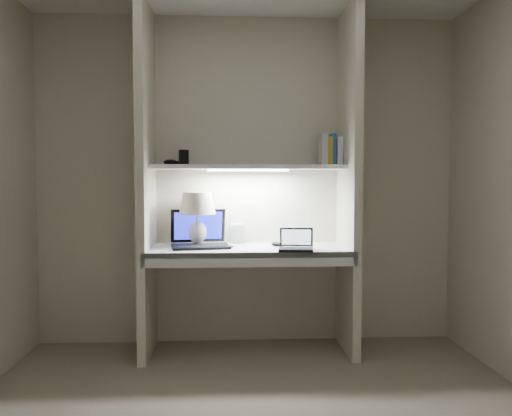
{
  "coord_description": "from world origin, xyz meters",
  "views": [
    {
      "loc": [
        -0.14,
        -2.36,
        1.24
      ],
      "look_at": [
        0.04,
        1.05,
        1.06
      ],
      "focal_mm": 35.0,
      "sensor_mm": 36.0,
      "label": 1
    }
  ],
  "objects": [
    {
      "name": "sticky_note",
      "position": [
        -0.44,
        1.33,
        0.77
      ],
      "size": [
        0.11,
        0.11,
        0.0
      ],
      "primitive_type": "cube",
      "rotation": [
        0.0,
        0.0,
        0.58
      ],
      "color": "yellow",
      "rests_on": "desk"
    },
    {
      "name": "alcove_panel_right",
      "position": [
        0.73,
        1.23,
        1.25
      ],
      "size": [
        0.06,
        0.55,
        2.5
      ],
      "primitive_type": "cube",
      "color": "beige",
      "rests_on": "floor"
    },
    {
      "name": "laptop_netbook",
      "position": [
        0.32,
        1.05,
        0.81
      ],
      "size": [
        0.26,
        0.24,
        0.15
      ],
      "rotation": [
        0.0,
        0.0,
        -0.16
      ],
      "color": "black",
      "rests_on": "desk"
    },
    {
      "name": "table_lamp",
      "position": [
        -0.38,
        1.33,
        1.04
      ],
      "size": [
        0.27,
        0.27,
        0.4
      ],
      "color": "white",
      "rests_on": "desk"
    },
    {
      "name": "desk",
      "position": [
        0.0,
        1.23,
        0.75
      ],
      "size": [
        1.4,
        0.55,
        0.04
      ],
      "primitive_type": "cube",
      "color": "white",
      "rests_on": "alcove_panel_left"
    },
    {
      "name": "shelf_gadget",
      "position": [
        -0.58,
        1.4,
        1.39
      ],
      "size": [
        0.11,
        0.09,
        0.04
      ],
      "primitive_type": "ellipsoid",
      "rotation": [
        0.0,
        0.0,
        0.16
      ],
      "color": "black",
      "rests_on": "shelf"
    },
    {
      "name": "strip_light",
      "position": [
        0.0,
        1.32,
        1.33
      ],
      "size": [
        0.6,
        0.04,
        0.02
      ],
      "primitive_type": "cube",
      "color": "white",
      "rests_on": "shelf"
    },
    {
      "name": "shelf_box",
      "position": [
        -0.48,
        1.39,
        1.42
      ],
      "size": [
        0.08,
        0.06,
        0.12
      ],
      "primitive_type": "cube",
      "rotation": [
        0.0,
        0.0,
        0.26
      ],
      "color": "black",
      "rests_on": "shelf"
    },
    {
      "name": "cable_coil",
      "position": [
        -0.16,
        1.22,
        0.78
      ],
      "size": [
        0.11,
        0.11,
        0.01
      ],
      "primitive_type": "torus",
      "rotation": [
        0.0,
        0.0,
        -0.1
      ],
      "color": "black",
      "rests_on": "desk"
    },
    {
      "name": "shelf",
      "position": [
        0.0,
        1.32,
        1.35
      ],
      "size": [
        1.4,
        0.36,
        0.03
      ],
      "primitive_type": "cube",
      "color": "silver",
      "rests_on": "back_wall"
    },
    {
      "name": "speaker",
      "position": [
        -0.08,
        1.45,
        0.84
      ],
      "size": [
        0.11,
        0.08,
        0.15
      ],
      "primitive_type": "cube",
      "rotation": [
        0.0,
        0.0,
        -0.04
      ],
      "color": "silver",
      "rests_on": "desk"
    },
    {
      "name": "back_wall",
      "position": [
        0.0,
        1.5,
        1.25
      ],
      "size": [
        3.2,
        0.01,
        2.5
      ],
      "primitive_type": "cube",
      "color": "beige",
      "rests_on": "floor"
    },
    {
      "name": "mouse",
      "position": [
        0.21,
        1.26,
        0.79
      ],
      "size": [
        0.1,
        0.07,
        0.03
      ],
      "primitive_type": "ellipsoid",
      "rotation": [
        0.0,
        0.0,
        -0.24
      ],
      "color": "black",
      "rests_on": "desk"
    },
    {
      "name": "laptop_main",
      "position": [
        -0.36,
        1.28,
        0.83
      ],
      "size": [
        0.45,
        0.41,
        0.27
      ],
      "rotation": [
        0.0,
        0.0,
        0.15
      ],
      "color": "black",
      "rests_on": "desk"
    },
    {
      "name": "desk_apron",
      "position": [
        0.0,
        0.96,
        0.72
      ],
      "size": [
        1.46,
        0.03,
        0.1
      ],
      "primitive_type": "cube",
      "color": "silver",
      "rests_on": "desk"
    },
    {
      "name": "alcove_panel_left",
      "position": [
        -0.73,
        1.23,
        1.25
      ],
      "size": [
        0.06,
        0.55,
        2.5
      ],
      "primitive_type": "cube",
      "color": "beige",
      "rests_on": "floor"
    },
    {
      "name": "book_row",
      "position": [
        0.65,
        1.34,
        1.48
      ],
      "size": [
        0.22,
        0.16,
        0.23
      ],
      "color": "silver",
      "rests_on": "shelf"
    }
  ]
}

